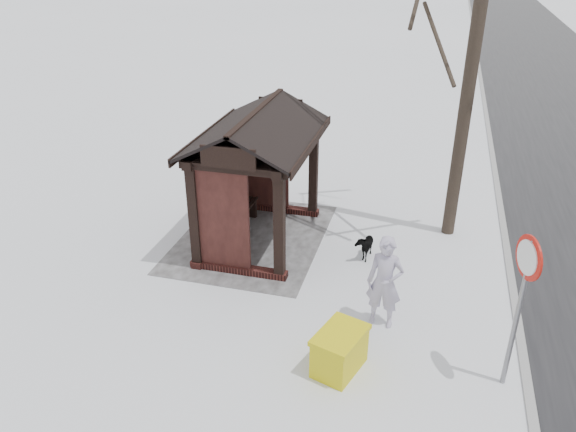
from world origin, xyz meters
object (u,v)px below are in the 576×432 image
object	(u,v)px
pedestrian	(385,282)
road_sign	(523,283)
dog	(365,245)
grit_bin	(340,351)
bus_shelter	(251,150)

from	to	relation	value
pedestrian	road_sign	xyz separation A→B (m)	(1.02, 2.02, 0.99)
dog	grit_bin	bearing A→B (deg)	-84.57
dog	road_sign	xyz separation A→B (m)	(3.28, 2.67, 1.57)
pedestrian	road_sign	size ratio (longest dim) A/B	0.67
bus_shelter	road_sign	size ratio (longest dim) A/B	1.37
bus_shelter	dog	xyz separation A→B (m)	(0.16, 2.60, -1.87)
pedestrian	dog	distance (m)	2.42
grit_bin	bus_shelter	bearing A→B (deg)	-126.54
road_sign	bus_shelter	bearing A→B (deg)	-145.13
bus_shelter	grit_bin	distance (m)	5.02
grit_bin	pedestrian	bearing A→B (deg)	177.24
bus_shelter	pedestrian	size ratio (longest dim) A/B	2.05
pedestrian	road_sign	world-z (taller)	road_sign
bus_shelter	pedestrian	bearing A→B (deg)	53.29
dog	road_sign	world-z (taller)	road_sign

